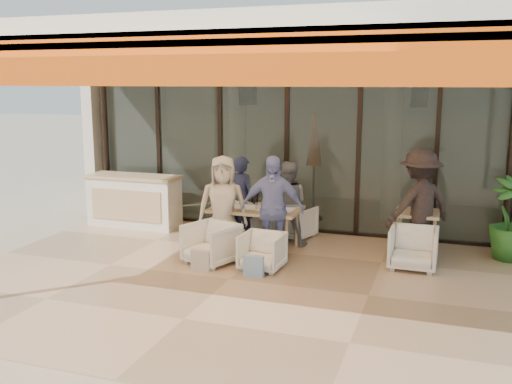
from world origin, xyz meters
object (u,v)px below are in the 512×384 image
host_counter (134,201)px  diner_grey (287,204)px  diner_navy (242,199)px  side_table (417,218)px  diner_periwinkle (272,209)px  standing_woman (419,205)px  dining_table (256,211)px  chair_far_left (251,217)px  chair_near_left (211,242)px  side_chair (413,246)px  chair_far_right (294,220)px  chair_near_right (262,250)px  diner_cream (223,206)px

host_counter → diner_grey: 3.23m
diner_navy → side_table: 3.02m
diner_navy → side_table: (3.02, 0.13, -0.14)m
diner_periwinkle → standing_woman: standing_woman is taller
dining_table → side_table: 2.67m
chair_far_left → chair_near_left: bearing=91.0°
side_chair → side_table: bearing=90.7°
chair_far_right → diner_grey: diner_grey is taller
diner_grey → side_chair: diner_grey is taller
chair_far_left → diner_periwinkle: diner_periwinkle is taller
side_table → chair_far_left: bearing=173.0°
chair_far_right → standing_woman: (2.21, -0.57, 0.56)m
host_counter → chair_near_right: (3.21, -1.68, -0.21)m
chair_near_right → diner_grey: 1.46m
chair_near_left → standing_woman: size_ratio=0.41×
chair_near_left → side_chair: (3.02, 0.78, -0.00)m
host_counter → chair_far_left: 2.39m
chair_far_right → diner_cream: size_ratio=0.40×
chair_far_left → side_chair: (3.02, -1.12, 0.03)m
dining_table → chair_near_left: 1.09m
chair_near_right → standing_woman: (2.21, 1.33, 0.58)m
dining_table → side_table: dining_table is taller
chair_near_right → diner_grey: (-0.00, 1.40, 0.43)m
diner_cream → diner_grey: bearing=28.2°
dining_table → side_chair: 2.63m
dining_table → diner_periwinkle: (0.43, -0.46, 0.17)m
chair_near_left → diner_grey: size_ratio=0.49×
side_table → diner_cream: bearing=-161.2°
side_table → dining_table: bearing=-167.6°
chair_far_left → chair_far_right: 0.84m
diner_cream → side_chair: 3.07m
diner_grey → standing_woman: size_ratio=0.83×
diner_grey → diner_periwinkle: bearing=79.1°
side_chair → standing_woman: (0.03, 0.55, 0.54)m
side_table → standing_woman: 0.33m
diner_grey → diner_navy: bearing=-10.9°
chair_far_left → diner_cream: diner_cream is taller
chair_far_right → diner_periwinkle: diner_periwinkle is taller
diner_navy → diner_cream: diner_cream is taller
chair_far_left → diner_periwinkle: size_ratio=0.39×
chair_far_left → side_chair: 3.22m
diner_navy → diner_grey: bearing=-158.5°
diner_periwinkle → side_table: 2.42m
diner_navy → chair_far_left: bearing=-68.5°
diner_navy → side_table: bearing=-156.1°
diner_grey → side_table: bearing=172.5°
diner_navy → diner_periwinkle: size_ratio=0.91×
diner_periwinkle → diner_grey: bearing=81.1°
side_chair → diner_cream: bearing=-174.0°
chair_near_left → diner_cream: 0.68m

